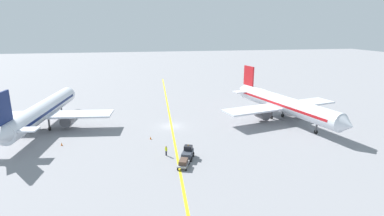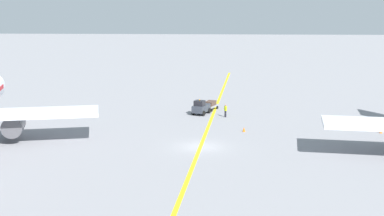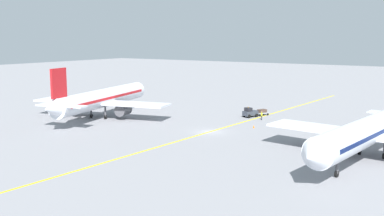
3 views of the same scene
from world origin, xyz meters
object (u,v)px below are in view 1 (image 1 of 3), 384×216
Objects in this scene: airplane_at_gate at (43,111)px; traffic_cone_mid_apron at (62,144)px; baggage_tug_dark at (188,153)px; traffic_cone_near_nose at (151,138)px; ground_crew_worker at (166,150)px; airplane_adjacent_stand at (283,104)px; baggage_cart_trailing at (183,163)px.

airplane_at_gate is 12.43m from traffic_cone_mid_apron.
airplane_at_gate is 33.41m from baggage_tug_dark.
baggage_tug_dark is 6.07× the size of traffic_cone_near_nose.
ground_crew_worker is (23.33, -18.37, -2.80)m from airplane_at_gate.
ground_crew_worker reaches higher than traffic_cone_near_nose.
baggage_tug_dark reaches higher than traffic_cone_near_nose.
traffic_cone_near_nose is at bearing 119.39° from baggage_tug_dark.
baggage_tug_dark is 3.67m from ground_crew_worker.
traffic_cone_mid_apron is (-21.06, 9.41, -0.63)m from baggage_tug_dark.
airplane_adjacent_stand is 32.23m from baggage_cart_trailing.
baggage_cart_trailing is at bearing -42.24° from airplane_at_gate.
ground_crew_worker reaches higher than traffic_cone_mid_apron.
ground_crew_worker is at bearing -75.16° from traffic_cone_near_nose.
traffic_cone_mid_apron is (-15.68, -0.14, 0.00)m from traffic_cone_near_nose.
ground_crew_worker is at bearing 153.54° from baggage_tug_dark.
ground_crew_worker is (-2.08, 4.70, 0.15)m from baggage_cart_trailing.
traffic_cone_near_nose is (-4.18, 12.62, -0.49)m from baggage_cart_trailing.
traffic_cone_near_nose is at bearing 108.31° from baggage_cart_trailing.
traffic_cone_mid_apron is at bearing -179.50° from traffic_cone_near_nose.
traffic_cone_mid_apron is (5.55, -10.59, -3.43)m from airplane_at_gate.
traffic_cone_mid_apron is (-19.86, 12.49, -0.49)m from baggage_cart_trailing.
baggage_cart_trailing reaches higher than traffic_cone_mid_apron.
airplane_adjacent_stand reaches higher than baggage_cart_trailing.
ground_crew_worker is (-27.74, -14.56, -2.80)m from airplane_adjacent_stand.
ground_crew_worker is 8.22m from traffic_cone_near_nose.
ground_crew_worker reaches higher than baggage_cart_trailing.
baggage_tug_dark is 1.99× the size of ground_crew_worker.
airplane_adjacent_stand is 63.99× the size of traffic_cone_mid_apron.
traffic_cone_near_nose is (-29.84, -6.65, -3.43)m from airplane_adjacent_stand.
baggage_cart_trailing reaches higher than traffic_cone_near_nose.
ground_crew_worker is at bearing -23.63° from traffic_cone_mid_apron.
airplane_at_gate is 64.60× the size of traffic_cone_near_nose.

